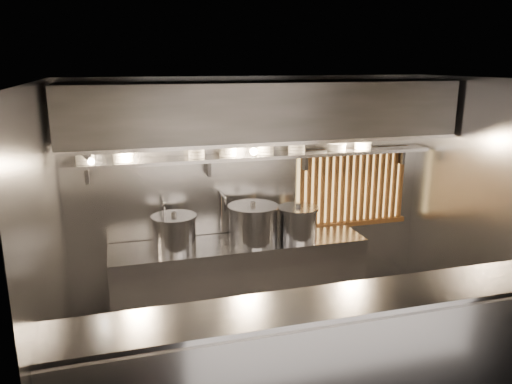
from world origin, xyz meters
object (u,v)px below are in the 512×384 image
heat_lamp (88,156)px  stock_pot_mid (253,223)px  pendant_bulb (254,151)px  stock_pot_left (174,232)px  stock_pot_right (298,222)px

heat_lamp → stock_pot_mid: heat_lamp is taller
pendant_bulb → stock_pot_mid: size_ratio=0.25×
pendant_bulb → stock_pot_left: size_ratio=0.31×
stock_pot_left → stock_pot_mid: bearing=-1.3°
stock_pot_right → stock_pot_mid: bearing=177.7°
stock_pot_left → stock_pot_mid: 0.92m
stock_pot_left → stock_pot_right: bearing=-1.7°
stock_pot_left → heat_lamp: bearing=-162.0°
pendant_bulb → stock_pot_left: pendant_bulb is taller
stock_pot_mid → stock_pot_left: bearing=178.7°
pendant_bulb → stock_pot_right: (0.51, -0.12, -0.87)m
heat_lamp → stock_pot_left: bearing=18.0°
stock_pot_mid → stock_pot_right: 0.55m
pendant_bulb → stock_pot_right: size_ratio=0.29×
heat_lamp → stock_pot_left: size_ratio=0.58×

